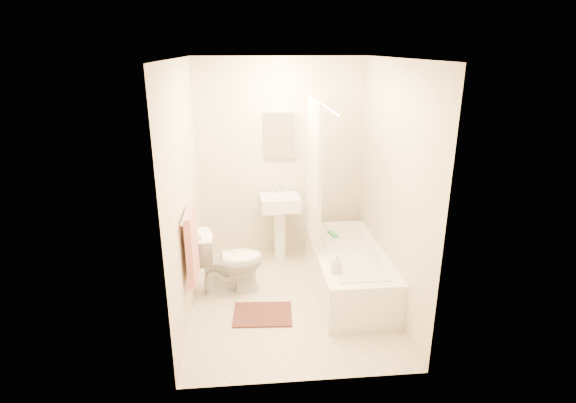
{
  "coord_description": "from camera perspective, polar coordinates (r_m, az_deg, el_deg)",
  "views": [
    {
      "loc": [
        -0.4,
        -4.06,
        2.5
      ],
      "look_at": [
        0.0,
        0.25,
        1.0
      ],
      "focal_mm": 28.0,
      "sensor_mm": 36.0,
      "label": 1
    }
  ],
  "objects": [
    {
      "name": "toilet_paper",
      "position": [
        4.58,
        -11.55,
        -4.44
      ],
      "size": [
        0.11,
        0.12,
        0.12
      ],
      "primitive_type": "cylinder",
      "rotation": [
        0.0,
        1.57,
        0.0
      ],
      "color": "white",
      "rests_on": "wall_left"
    },
    {
      "name": "bath_mat",
      "position": [
        4.55,
        -3.24,
        -14.1
      ],
      "size": [
        0.59,
        0.46,
        0.02
      ],
      "primitive_type": "cube",
      "rotation": [
        0.0,
        0.0,
        -0.06
      ],
      "color": "#522C1F",
      "rests_on": "floor"
    },
    {
      "name": "bathtub",
      "position": [
        4.93,
        7.63,
        -8.5
      ],
      "size": [
        0.71,
        1.62,
        0.46
      ],
      "primitive_type": null,
      "color": "white",
      "rests_on": "floor"
    },
    {
      "name": "ceiling",
      "position": [
        4.08,
        0.34,
        17.72
      ],
      "size": [
        2.4,
        2.4,
        0.0
      ],
      "primitive_type": "plane",
      "color": "white",
      "rests_on": "ground"
    },
    {
      "name": "mirror",
      "position": [
        5.35,
        -0.94,
        8.33
      ],
      "size": [
        0.4,
        0.03,
        0.55
      ],
      "primitive_type": "cube",
      "color": "white",
      "rests_on": "wall_back"
    },
    {
      "name": "wall_right",
      "position": [
        4.49,
        13.14,
        1.77
      ],
      "size": [
        0.02,
        2.4,
        2.4
      ],
      "primitive_type": "cube",
      "color": "beige",
      "rests_on": "ground"
    },
    {
      "name": "curtain_rod",
      "position": [
        4.25,
        4.32,
        12.31
      ],
      "size": [
        0.03,
        1.7,
        0.03
      ],
      "primitive_type": "cylinder",
      "rotation": [
        1.57,
        0.0,
        0.0
      ],
      "color": "silver",
      "rests_on": "wall_back"
    },
    {
      "name": "toilet",
      "position": [
        4.84,
        -7.38,
        -7.53
      ],
      "size": [
        0.75,
        0.48,
        0.69
      ],
      "primitive_type": "imported",
      "rotation": [
        0.0,
        0.0,
        1.71
      ],
      "color": "white",
      "rests_on": "floor"
    },
    {
      "name": "towel",
      "position": [
        4.21,
        -12.11,
        -5.44
      ],
      "size": [
        0.06,
        0.45,
        0.66
      ],
      "primitive_type": "cube",
      "color": "#CC7266",
      "rests_on": "towel_bar"
    },
    {
      "name": "wall_left",
      "position": [
        4.3,
        -13.06,
        1.03
      ],
      "size": [
        0.02,
        2.4,
        2.4
      ],
      "primitive_type": "cube",
      "color": "beige",
      "rests_on": "ground"
    },
    {
      "name": "wall_back",
      "position": [
        5.43,
        -0.94,
        5.26
      ],
      "size": [
        2.0,
        0.02,
        2.4
      ],
      "primitive_type": "cube",
      "color": "beige",
      "rests_on": "ground"
    },
    {
      "name": "shower_curtain",
      "position": [
        4.79,
        3.3,
        3.57
      ],
      "size": [
        0.04,
        0.8,
        1.55
      ],
      "primitive_type": "cube",
      "color": "silver",
      "rests_on": "curtain_rod"
    },
    {
      "name": "sink",
      "position": [
        5.45,
        -1.01,
        -3.0
      ],
      "size": [
        0.47,
        0.38,
        0.89
      ],
      "primitive_type": null,
      "rotation": [
        0.0,
        0.0,
        0.04
      ],
      "color": "white",
      "rests_on": "floor"
    },
    {
      "name": "soap_bottle",
      "position": [
        4.32,
        6.18,
        -7.77
      ],
      "size": [
        0.09,
        0.09,
        0.2
      ],
      "primitive_type": "imported",
      "rotation": [
        0.0,
        0.0,
        -0.04
      ],
      "color": "silver",
      "rests_on": "bathtub"
    },
    {
      "name": "scrub_brush",
      "position": [
        5.14,
        5.71,
        -4.16
      ],
      "size": [
        0.1,
        0.19,
        0.04
      ],
      "primitive_type": "cube",
      "rotation": [
        0.0,
        0.0,
        0.28
      ],
      "color": "green",
      "rests_on": "bathtub"
    },
    {
      "name": "floor",
      "position": [
        4.78,
        0.29,
        -12.4
      ],
      "size": [
        2.4,
        2.4,
        0.0
      ],
      "primitive_type": "plane",
      "color": "beige",
      "rests_on": "ground"
    },
    {
      "name": "towel_bar",
      "position": [
        4.09,
        -12.83,
        -1.36
      ],
      "size": [
        0.02,
        0.6,
        0.02
      ],
      "primitive_type": "cylinder",
      "rotation": [
        1.57,
        0.0,
        0.0
      ],
      "color": "silver",
      "rests_on": "wall_left"
    }
  ]
}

